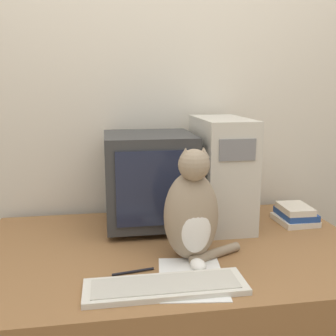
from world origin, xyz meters
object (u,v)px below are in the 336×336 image
at_px(crt_monitor, 149,179).
at_px(keyboard, 166,287).
at_px(cat, 192,213).
at_px(computer_tower, 221,171).
at_px(book_stack, 295,215).
at_px(pen, 133,272).

distance_m(crt_monitor, keyboard, 0.60).
distance_m(keyboard, cat, 0.29).
height_order(computer_tower, keyboard, computer_tower).
distance_m(computer_tower, cat, 0.42).
relative_size(computer_tower, keyboard, 0.95).
bearing_deg(crt_monitor, computer_tower, -2.08).
height_order(crt_monitor, cat, same).
xyz_separation_m(computer_tower, book_stack, (0.34, -0.06, -0.20)).
bearing_deg(keyboard, computer_tower, 58.76).
xyz_separation_m(keyboard, book_stack, (0.67, 0.50, 0.03)).
bearing_deg(crt_monitor, book_stack, -5.97).
height_order(book_stack, pen, book_stack).
bearing_deg(cat, keyboard, -125.34).
relative_size(keyboard, pen, 3.52).
distance_m(crt_monitor, computer_tower, 0.32).
bearing_deg(keyboard, cat, 57.68).
bearing_deg(cat, crt_monitor, 103.53).
bearing_deg(pen, book_stack, 26.05).
bearing_deg(keyboard, book_stack, 36.47).
distance_m(crt_monitor, cat, 0.38).
bearing_deg(pen, keyboard, -54.04).
xyz_separation_m(crt_monitor, cat, (0.11, -0.37, -0.04)).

